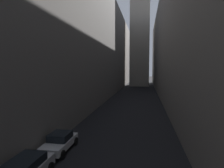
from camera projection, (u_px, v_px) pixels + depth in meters
ground_plane at (134, 101)px, 39.50m from camera, size 264.00×264.00×0.00m
building_block_left at (76, 43)px, 42.67m from camera, size 14.74×108.00×24.54m
building_block_right at (192, 41)px, 38.59m from camera, size 11.72×108.00×24.22m
parked_car_left_far at (60, 142)px, 15.66m from camera, size 1.88×3.97×1.45m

